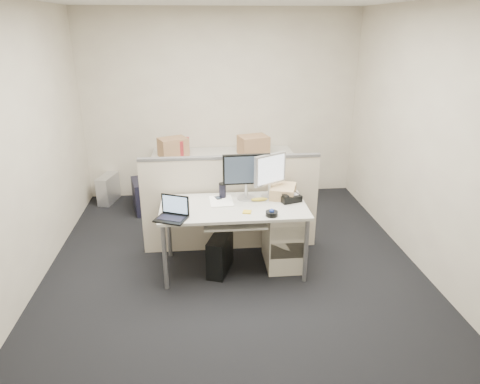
{
  "coord_description": "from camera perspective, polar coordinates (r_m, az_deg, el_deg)",
  "views": [
    {
      "loc": [
        -0.31,
        -4.02,
        2.47
      ],
      "look_at": [
        0.08,
        0.15,
        0.82
      ],
      "focal_mm": 32.0,
      "sensor_mm": 36.0,
      "label": 1
    }
  ],
  "objects": [
    {
      "name": "pc_tower_spare_silver",
      "position": [
        6.6,
        -17.17,
        0.43
      ],
      "size": [
        0.27,
        0.46,
        0.41
      ],
      "primitive_type": "cube",
      "rotation": [
        0.0,
        0.0,
        -0.25
      ],
      "color": "#B7B7BC",
      "rests_on": "floor"
    },
    {
      "name": "desk_phone",
      "position": [
        4.53,
        6.64,
        -0.77
      ],
      "size": [
        0.25,
        0.23,
        0.07
      ],
      "primitive_type": "cube",
      "rotation": [
        0.0,
        0.0,
        0.29
      ],
      "color": "black",
      "rests_on": "desk"
    },
    {
      "name": "monitor_main",
      "position": [
        4.48,
        0.85,
        2.04
      ],
      "size": [
        0.5,
        0.2,
        0.49
      ],
      "primitive_type": "cube",
      "rotation": [
        0.0,
        0.0,
        0.03
      ],
      "color": "black",
      "rests_on": "desk"
    },
    {
      "name": "cubicle_partition",
      "position": [
        4.87,
        -1.27,
        -1.73
      ],
      "size": [
        2.0,
        0.06,
        1.1
      ],
      "primitive_type": "cube",
      "color": "#BCB19D",
      "rests_on": "floor"
    },
    {
      "name": "pc_tower_desk",
      "position": [
        4.57,
        -2.68,
        -8.22
      ],
      "size": [
        0.31,
        0.47,
        0.41
      ],
      "primitive_type": "cube",
      "rotation": [
        0.0,
        0.0,
        -0.33
      ],
      "color": "black",
      "rests_on": "floor"
    },
    {
      "name": "wall_right",
      "position": [
        4.77,
        23.96,
        6.07
      ],
      "size": [
        0.02,
        4.5,
        2.7
      ],
      "primitive_type": "cube",
      "color": "#B8AB9A",
      "rests_on": "ground"
    },
    {
      "name": "cardboard_box_right",
      "position": [
        6.09,
        1.79,
        6.18
      ],
      "size": [
        0.46,
        0.4,
        0.28
      ],
      "primitive_type": "cube",
      "rotation": [
        0.0,
        0.0,
        0.26
      ],
      "color": "#966A51",
      "rests_on": "back_counter"
    },
    {
      "name": "monitor_small",
      "position": [
        4.51,
        4.01,
        2.05
      ],
      "size": [
        0.44,
        0.37,
        0.48
      ],
      "primitive_type": "cube",
      "rotation": [
        0.0,
        0.0,
        0.53
      ],
      "color": "#B7B7BC",
      "rests_on": "desk"
    },
    {
      "name": "wall_left",
      "position": [
        4.5,
        -27.32,
        4.68
      ],
      "size": [
        0.02,
        4.5,
        2.7
      ],
      "primitive_type": "cube",
      "color": "#B8AB9A",
      "rests_on": "ground"
    },
    {
      "name": "keyboard",
      "position": [
        4.3,
        -0.05,
        -3.64
      ],
      "size": [
        0.41,
        0.16,
        0.02
      ],
      "primitive_type": "cube",
      "rotation": [
        0.0,
        0.0,
        -0.05
      ],
      "color": "black",
      "rests_on": "keyboard_tray"
    },
    {
      "name": "paper_stack",
      "position": [
        4.49,
        -2.52,
        -1.23
      ],
      "size": [
        0.25,
        0.31,
        0.01
      ],
      "primitive_type": "cube",
      "rotation": [
        0.0,
        0.0,
        0.05
      ],
      "color": "white",
      "rests_on": "desk"
    },
    {
      "name": "wall_back",
      "position": [
        6.37,
        -2.54,
        11.36
      ],
      "size": [
        4.0,
        0.02,
        2.7
      ],
      "primitive_type": "cube",
      "color": "#B8AB9A",
      "rests_on": "ground"
    },
    {
      "name": "pc_tower_spare_dark",
      "position": [
        6.14,
        -13.07,
        -0.53
      ],
      "size": [
        0.31,
        0.52,
        0.45
      ],
      "primitive_type": "cube",
      "rotation": [
        0.0,
        0.0,
        0.25
      ],
      "color": "black",
      "rests_on": "floor"
    },
    {
      "name": "red_binder",
      "position": [
        6.07,
        -7.47,
        5.83
      ],
      "size": [
        0.15,
        0.28,
        0.26
      ],
      "primitive_type": "cube",
      "rotation": [
        0.0,
        0.0,
        -0.32
      ],
      "color": "#AA272E",
      "rests_on": "back_counter"
    },
    {
      "name": "keyboard_tray",
      "position": [
        4.27,
        -0.67,
        -4.16
      ],
      "size": [
        0.62,
        0.32,
        0.02
      ],
      "primitive_type": "cube",
      "color": "beige",
      "rests_on": "desk"
    },
    {
      "name": "drawer_pedestal",
      "position": [
        4.68,
        5.88,
        -5.91
      ],
      "size": [
        0.4,
        0.55,
        0.65
      ],
      "primitive_type": "cube",
      "color": "beige",
      "rests_on": "floor"
    },
    {
      "name": "manila_folders",
      "position": [
        4.62,
        5.75,
        0.08
      ],
      "size": [
        0.34,
        0.38,
        0.12
      ],
      "primitive_type": "cube",
      "rotation": [
        0.0,
        0.0,
        -0.31
      ],
      "color": "tan",
      "rests_on": "desk"
    },
    {
      "name": "desk",
      "position": [
        4.41,
        -0.86,
        -2.63
      ],
      "size": [
        1.5,
        0.75,
        0.73
      ],
      "color": "beige",
      "rests_on": "floor"
    },
    {
      "name": "trackball",
      "position": [
        4.16,
        4.25,
        -2.9
      ],
      "size": [
        0.16,
        0.16,
        0.05
      ],
      "primitive_type": "cylinder",
      "rotation": [
        0.0,
        0.0,
        -0.43
      ],
      "color": "black",
      "rests_on": "desk"
    },
    {
      "name": "cellphone",
      "position": [
        4.56,
        -2.95,
        -0.85
      ],
      "size": [
        0.08,
        0.12,
        0.01
      ],
      "primitive_type": "cube",
      "rotation": [
        0.0,
        0.0,
        0.31
      ],
      "color": "black",
      "rests_on": "desk"
    },
    {
      "name": "banana",
      "position": [
        4.5,
        2.59,
        -0.98
      ],
      "size": [
        0.18,
        0.05,
        0.04
      ],
      "primitive_type": "ellipsoid",
      "rotation": [
        0.0,
        0.0,
        0.02
      ],
      "color": "gold",
      "rests_on": "desk"
    },
    {
      "name": "back_counter",
      "position": [
        6.32,
        -2.24,
        1.97
      ],
      "size": [
        2.0,
        0.6,
        0.72
      ],
      "primitive_type": "cube",
      "color": "beige",
      "rests_on": "floor"
    },
    {
      "name": "cardboard_box_left",
      "position": [
        6.06,
        -8.91,
        5.83
      ],
      "size": [
        0.45,
        0.41,
        0.28
      ],
      "primitive_type": "cube",
      "rotation": [
        0.0,
        0.0,
        0.41
      ],
      "color": "#966A51",
      "rests_on": "back_counter"
    },
    {
      "name": "travel_mug",
      "position": [
        4.55,
        -2.35,
        0.1
      ],
      "size": [
        0.1,
        0.1,
        0.16
      ],
      "primitive_type": "cylinder",
      "rotation": [
        0.0,
        0.0,
        -0.39
      ],
      "color": "black",
      "rests_on": "desk"
    },
    {
      "name": "sticky_pad",
      "position": [
        4.23,
        0.94,
        -2.68
      ],
      "size": [
        0.1,
        0.1,
        0.01
      ],
      "primitive_type": "cube",
      "rotation": [
        0.0,
        0.0,
        -0.27
      ],
      "color": "gold",
      "rests_on": "desk"
    },
    {
      "name": "wall_front",
      "position": [
        2.11,
        3.98,
        -10.49
      ],
      "size": [
        4.0,
        0.02,
        2.7
      ],
      "primitive_type": "cube",
      "color": "#B8AB9A",
      "rests_on": "ground"
    },
    {
      "name": "laptop",
      "position": [
        4.09,
        -9.26,
        -2.31
      ],
      "size": [
        0.35,
        0.31,
        0.21
      ],
      "primitive_type": "cube",
      "rotation": [
        0.0,
        0.0,
        -0.4
      ],
      "color": "black",
      "rests_on": "desk"
    },
    {
      "name": "floor",
      "position": [
        4.73,
        -0.82,
        -10.06
      ],
      "size": [
        4.0,
        4.5,
        0.01
      ],
      "primitive_type": "cube",
      "color": "black",
      "rests_on": "ground"
    }
  ]
}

